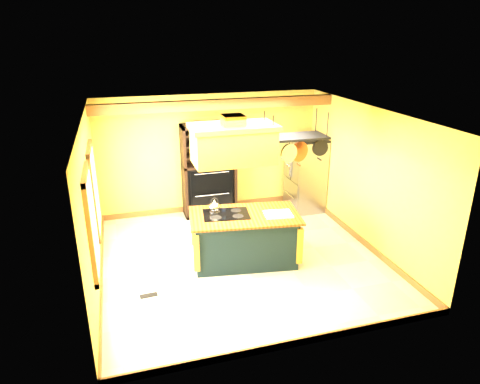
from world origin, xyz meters
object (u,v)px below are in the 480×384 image
kitchen_island (244,237)px  refrigerator (305,176)px  pot_rack (295,142)px  hutch (209,179)px  range_hood (233,143)px

kitchen_island → refrigerator: bearing=51.6°
pot_rack → refrigerator: pot_rack is taller
pot_rack → hutch: pot_rack is taller
range_hood → refrigerator: bearing=41.1°
range_hood → pot_rack: bearing=0.2°
refrigerator → pot_rack: bearing=-120.7°
range_hood → hutch: range_hood is taller
refrigerator → hutch: hutch is taller
range_hood → hutch: (0.06, 2.36, -1.42)m
range_hood → hutch: 2.75m
kitchen_island → range_hood: range_hood is taller
kitchen_island → hutch: bearing=101.2°
pot_rack → hutch: size_ratio=0.55×
hutch → range_hood: bearing=-91.6°
pot_rack → hutch: (-1.04, 2.36, -1.35)m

